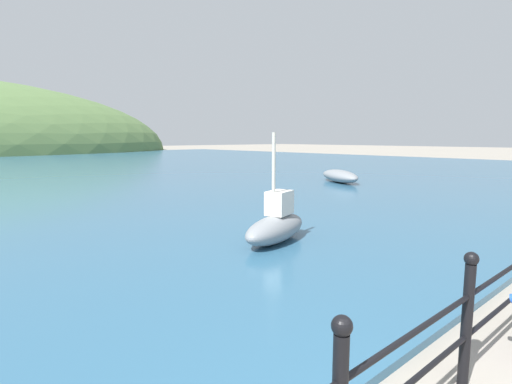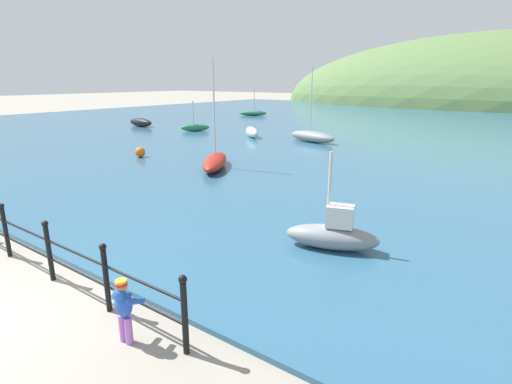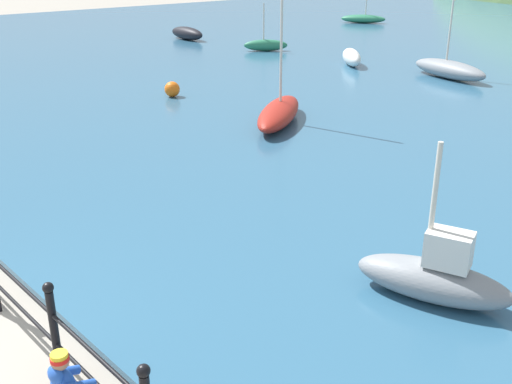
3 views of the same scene
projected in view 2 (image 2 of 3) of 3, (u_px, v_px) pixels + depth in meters
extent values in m
cube|color=#2D5B7A|center=(439.00, 128.00, 31.20)|extent=(80.00, 60.00, 0.10)
ellipsoid|color=#567542|center=(497.00, 105.00, 61.01)|extent=(69.95, 38.47, 21.31)
cylinder|color=black|center=(6.00, 233.00, 8.55)|extent=(0.09, 0.09, 1.10)
sphere|color=black|center=(1.00, 206.00, 8.38)|extent=(0.12, 0.12, 0.12)
cylinder|color=black|center=(49.00, 253.00, 7.52)|extent=(0.09, 0.09, 1.10)
sphere|color=black|center=(45.00, 224.00, 7.36)|extent=(0.12, 0.12, 0.12)
cylinder|color=black|center=(106.00, 281.00, 6.50)|extent=(0.09, 0.09, 1.10)
sphere|color=black|center=(103.00, 247.00, 6.33)|extent=(0.12, 0.12, 0.12)
cylinder|color=black|center=(185.00, 319.00, 5.47)|extent=(0.09, 0.09, 1.10)
sphere|color=black|center=(183.00, 279.00, 5.31)|extent=(0.12, 0.12, 0.12)
cylinder|color=black|center=(47.00, 240.00, 7.45)|extent=(7.24, 0.04, 0.04)
cylinder|color=black|center=(50.00, 258.00, 7.55)|extent=(7.24, 0.04, 0.04)
cylinder|color=#AD66C6|center=(123.00, 328.00, 5.84)|extent=(0.11, 0.11, 0.42)
cylinder|color=#AD66C6|center=(129.00, 331.00, 5.77)|extent=(0.11, 0.11, 0.42)
ellipsoid|color=blue|center=(123.00, 304.00, 5.69)|extent=(0.31, 0.23, 0.40)
ellipsoid|color=blue|center=(119.00, 295.00, 5.59)|extent=(0.20, 0.13, 0.18)
cylinder|color=blue|center=(122.00, 296.00, 5.82)|extent=(0.10, 0.32, 0.19)
cylinder|color=blue|center=(135.00, 301.00, 5.67)|extent=(0.10, 0.32, 0.19)
sphere|color=#A37556|center=(121.00, 286.00, 5.61)|extent=(0.17, 0.17, 0.17)
cylinder|color=red|center=(121.00, 284.00, 5.60)|extent=(0.17, 0.17, 0.04)
cylinder|color=yellow|center=(121.00, 281.00, 5.59)|extent=(0.16, 0.16, 0.04)
ellipsoid|color=#287551|center=(253.00, 113.00, 41.52)|extent=(2.92, 2.29, 0.54)
cylinder|color=beige|center=(254.00, 99.00, 41.12)|extent=(0.07, 0.07, 2.31)
ellipsoid|color=maroon|center=(215.00, 162.00, 16.80)|extent=(2.71, 3.41, 0.57)
cylinder|color=beige|center=(214.00, 108.00, 16.37)|extent=(0.07, 0.07, 3.87)
ellipsoid|color=gray|center=(332.00, 237.00, 8.79)|extent=(2.16, 1.30, 0.53)
cube|color=silver|center=(340.00, 216.00, 8.61)|extent=(0.66, 0.55, 0.48)
cylinder|color=beige|center=(330.00, 189.00, 8.53)|extent=(0.07, 0.07, 1.63)
ellipsoid|color=gray|center=(312.00, 137.00, 23.92)|extent=(3.53, 1.78, 0.65)
cylinder|color=beige|center=(311.00, 99.00, 23.45)|extent=(0.07, 0.07, 3.75)
ellipsoid|color=silver|center=(252.00, 132.00, 25.91)|extent=(2.14, 1.94, 0.66)
ellipsoid|color=#287551|center=(195.00, 128.00, 28.90)|extent=(1.71, 1.89, 0.53)
cylinder|color=beige|center=(193.00, 112.00, 28.58)|extent=(0.07, 0.07, 1.63)
ellipsoid|color=black|center=(141.00, 122.00, 31.88)|extent=(2.81, 1.05, 0.66)
sphere|color=orange|center=(140.00, 152.00, 19.22)|extent=(0.49, 0.49, 0.49)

